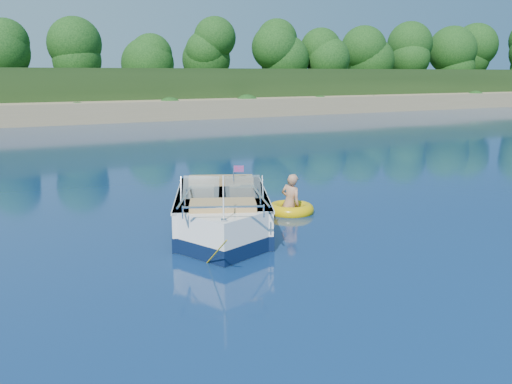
% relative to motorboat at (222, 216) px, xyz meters
% --- Properties ---
extents(ground, '(160.00, 160.00, 0.00)m').
position_rel_motorboat_xyz_m(ground, '(1.53, -3.94, -0.38)').
color(ground, '#09193F').
rests_on(ground, ground).
extents(shoreline, '(170.00, 59.00, 6.00)m').
position_rel_motorboat_xyz_m(shoreline, '(1.53, 59.84, 0.60)').
color(shoreline, '#907E53').
rests_on(shoreline, ground).
extents(treeline, '(150.00, 7.12, 8.19)m').
position_rel_motorboat_xyz_m(treeline, '(1.57, 37.08, 5.17)').
color(treeline, '#321D10').
rests_on(treeline, ground).
extents(motorboat, '(3.60, 5.49, 1.96)m').
position_rel_motorboat_xyz_m(motorboat, '(0.00, 0.00, 0.00)').
color(motorboat, white).
rests_on(motorboat, ground).
extents(tow_tube, '(1.60, 1.60, 0.33)m').
position_rel_motorboat_xyz_m(tow_tube, '(2.39, 0.85, -0.30)').
color(tow_tube, '#E2B305').
rests_on(tow_tube, ground).
extents(boy, '(0.69, 0.93, 1.67)m').
position_rel_motorboat_xyz_m(boy, '(2.31, 0.79, -0.38)').
color(boy, tan).
rests_on(boy, ground).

